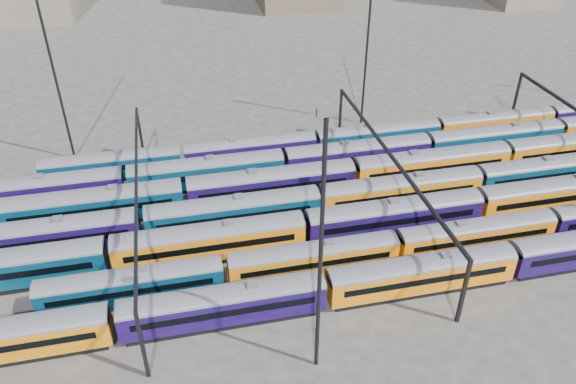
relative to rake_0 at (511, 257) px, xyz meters
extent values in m
plane|color=#3C3733|center=(-18.38, 15.00, -2.65)|extent=(500.00, 500.00, 0.00)
cube|color=black|center=(-51.48, 0.00, -2.30)|extent=(18.99, 2.46, 0.70)
cube|color=black|center=(-30.89, 0.00, -2.30)|extent=(18.99, 2.46, 0.70)
cube|color=#130739|center=(-30.89, 0.00, -0.50)|extent=(19.99, 2.90, 2.90)
cylinder|color=#4C4C51|center=(-30.89, 0.00, 0.95)|extent=(19.99, 2.90, 2.90)
cube|color=black|center=(-30.89, -1.47, -0.15)|extent=(17.59, 0.06, 0.75)
cube|color=black|center=(-30.89, 1.47, -0.15)|extent=(17.59, 0.06, 0.75)
cube|color=slate|center=(-30.89, 0.00, 1.72)|extent=(1.00, 0.90, 0.35)
cube|color=black|center=(-10.30, 0.00, -2.30)|extent=(18.99, 2.46, 0.70)
cube|color=#D16E08|center=(-10.30, 0.00, -0.50)|extent=(19.99, 2.90, 2.90)
cylinder|color=#4C4C51|center=(-10.30, 0.00, 0.95)|extent=(19.99, 2.90, 2.90)
cube|color=black|center=(-10.30, -1.47, -0.15)|extent=(17.59, 0.06, 0.75)
cube|color=black|center=(-10.30, 1.47, -0.15)|extent=(17.59, 0.06, 0.75)
cube|color=slate|center=(-10.30, 0.00, 1.72)|extent=(1.00, 0.90, 0.35)
cube|color=black|center=(-39.65, 5.00, -2.33)|extent=(17.61, 2.28, 0.65)
cube|color=#042B43|center=(-39.65, 5.00, -0.66)|extent=(18.54, 2.69, 2.69)
cylinder|color=#4C4C51|center=(-39.65, 5.00, 0.69)|extent=(18.54, 2.69, 2.69)
cube|color=black|center=(-39.65, 3.64, -0.33)|extent=(16.31, 0.06, 0.70)
cube|color=black|center=(-39.65, 6.36, -0.33)|extent=(16.31, 0.06, 0.70)
cube|color=slate|center=(-39.65, 5.00, 1.40)|extent=(0.93, 0.83, 0.32)
cube|color=black|center=(-20.51, 5.00, -2.33)|extent=(17.61, 2.28, 0.65)
cube|color=#D16E08|center=(-20.51, 5.00, -0.66)|extent=(18.54, 2.69, 2.69)
cylinder|color=#4C4C51|center=(-20.51, 5.00, 0.69)|extent=(18.54, 2.69, 2.69)
cube|color=black|center=(-20.51, 3.64, -0.33)|extent=(16.31, 0.06, 0.70)
cube|color=black|center=(-20.51, 6.36, -0.33)|extent=(16.31, 0.06, 0.70)
cube|color=slate|center=(-20.51, 5.00, 1.40)|extent=(0.93, 0.83, 0.32)
cube|color=black|center=(-1.37, 5.00, -2.33)|extent=(17.61, 2.28, 0.65)
cube|color=#D16E08|center=(-1.37, 5.00, -0.66)|extent=(18.54, 2.69, 2.69)
cylinder|color=#4C4C51|center=(-1.37, 5.00, 0.69)|extent=(18.54, 2.69, 2.69)
cube|color=black|center=(-1.37, 3.64, -0.33)|extent=(16.31, 0.06, 0.70)
cube|color=black|center=(-1.37, 6.36, -0.33)|extent=(16.31, 0.06, 0.70)
cube|color=slate|center=(-1.37, 5.00, 1.40)|extent=(0.93, 0.83, 0.32)
cube|color=black|center=(-52.94, 10.00, -2.28)|extent=(20.14, 2.61, 0.74)
cube|color=#042B43|center=(-52.94, 10.00, -0.37)|extent=(21.20, 3.07, 3.07)
cube|color=black|center=(-52.94, 11.56, 0.00)|extent=(18.65, 0.06, 0.79)
cube|color=black|center=(-31.14, 10.00, -2.28)|extent=(20.14, 2.61, 0.74)
cube|color=#D16E08|center=(-31.14, 10.00, -0.37)|extent=(21.20, 3.07, 3.07)
cylinder|color=#4C4C51|center=(-31.14, 10.00, 1.17)|extent=(21.20, 3.07, 3.07)
cube|color=black|center=(-31.14, 8.44, 0.00)|extent=(18.65, 0.06, 0.79)
cube|color=black|center=(-31.14, 11.56, 0.00)|extent=(18.65, 0.06, 0.79)
cube|color=slate|center=(-31.14, 10.00, 1.98)|extent=(1.06, 0.95, 0.37)
cube|color=black|center=(-9.34, 10.00, -2.28)|extent=(20.14, 2.61, 0.74)
cube|color=#130739|center=(-9.34, 10.00, -0.37)|extent=(21.20, 3.07, 3.07)
cylinder|color=#4C4C51|center=(-9.34, 10.00, 1.17)|extent=(21.20, 3.07, 3.07)
cube|color=black|center=(-9.34, 8.44, 0.00)|extent=(18.65, 0.06, 0.79)
cube|color=black|center=(-9.34, 11.56, 0.00)|extent=(18.65, 0.06, 0.79)
cube|color=slate|center=(-9.34, 10.00, 1.98)|extent=(1.06, 0.95, 0.37)
cube|color=black|center=(12.46, 10.00, -2.28)|extent=(20.14, 2.61, 0.74)
cube|color=#D16E08|center=(12.46, 10.00, -0.37)|extent=(21.20, 3.07, 3.07)
cylinder|color=#4C4C51|center=(12.46, 10.00, 1.17)|extent=(21.20, 3.07, 3.07)
cube|color=black|center=(12.46, 8.44, 0.00)|extent=(18.65, 0.06, 0.79)
cube|color=black|center=(12.46, 11.56, 0.00)|extent=(18.65, 0.06, 0.79)
cube|color=slate|center=(12.46, 10.00, 1.98)|extent=(1.06, 0.95, 0.37)
cube|color=black|center=(-49.12, 15.00, -2.29)|extent=(19.69, 2.56, 0.73)
cube|color=#130739|center=(-49.12, 15.00, -0.42)|extent=(20.73, 3.01, 3.01)
cylinder|color=#4C4C51|center=(-49.12, 15.00, 1.08)|extent=(20.73, 3.01, 3.01)
cube|color=black|center=(-49.12, 13.48, -0.06)|extent=(18.24, 0.06, 0.78)
cube|color=black|center=(-49.12, 16.52, -0.06)|extent=(18.24, 0.06, 0.78)
cube|color=slate|center=(-49.12, 15.00, 1.88)|extent=(1.04, 0.93, 0.36)
cube|color=black|center=(-27.79, 15.00, -2.29)|extent=(19.69, 2.56, 0.73)
cube|color=#042B43|center=(-27.79, 15.00, -0.42)|extent=(20.73, 3.01, 3.01)
cylinder|color=#4C4C51|center=(-27.79, 15.00, 1.08)|extent=(20.73, 3.01, 3.01)
cube|color=black|center=(-27.79, 13.48, -0.06)|extent=(18.24, 0.06, 0.78)
cube|color=black|center=(-27.79, 16.52, -0.06)|extent=(18.24, 0.06, 0.78)
cube|color=slate|center=(-27.79, 15.00, 1.88)|extent=(1.04, 0.93, 0.36)
cube|color=black|center=(-6.46, 15.00, -2.29)|extent=(19.69, 2.56, 0.73)
cube|color=#D16E08|center=(-6.46, 15.00, -0.42)|extent=(20.73, 3.01, 3.01)
cylinder|color=#4C4C51|center=(-6.46, 15.00, 1.08)|extent=(20.73, 3.01, 3.01)
cube|color=black|center=(-6.46, 13.48, -0.06)|extent=(18.24, 0.06, 0.78)
cube|color=black|center=(-6.46, 16.52, -0.06)|extent=(18.24, 0.06, 0.78)
cube|color=slate|center=(-6.46, 15.00, 1.88)|extent=(1.04, 0.93, 0.36)
cube|color=black|center=(14.87, 15.00, -2.29)|extent=(19.69, 2.56, 0.73)
cube|color=#042B43|center=(14.87, 15.00, -0.42)|extent=(20.73, 3.01, 3.01)
cylinder|color=#4C4C51|center=(14.87, 15.00, 1.08)|extent=(20.73, 3.01, 3.01)
cube|color=black|center=(14.87, 13.48, -0.06)|extent=(18.24, 0.06, 0.78)
cube|color=black|center=(14.87, 16.52, -0.06)|extent=(18.24, 0.06, 0.78)
cube|color=slate|center=(14.87, 15.00, 1.88)|extent=(1.04, 0.93, 0.36)
cube|color=black|center=(-44.30, 20.00, -2.27)|extent=(20.48, 2.66, 0.75)
cube|color=#042B43|center=(-44.30, 20.00, -0.33)|extent=(21.56, 3.13, 3.13)
cylinder|color=#4C4C51|center=(-44.30, 20.00, 1.23)|extent=(21.56, 3.13, 3.13)
cube|color=black|center=(-44.30, 18.42, 0.04)|extent=(18.97, 0.06, 0.81)
cube|color=black|center=(-44.30, 21.58, 0.04)|extent=(18.97, 0.06, 0.81)
cube|color=slate|center=(-44.30, 20.00, 2.06)|extent=(1.08, 0.97, 0.38)
cube|color=black|center=(-22.14, 20.00, -2.27)|extent=(20.48, 2.66, 0.75)
cube|color=#130739|center=(-22.14, 20.00, -0.33)|extent=(21.56, 3.13, 3.13)
cylinder|color=#4C4C51|center=(-22.14, 20.00, 1.23)|extent=(21.56, 3.13, 3.13)
cube|color=black|center=(-22.14, 18.42, 0.04)|extent=(18.97, 0.06, 0.81)
cube|color=black|center=(-22.14, 21.58, 0.04)|extent=(18.97, 0.06, 0.81)
cube|color=slate|center=(-22.14, 20.00, 2.06)|extent=(1.08, 0.97, 0.38)
cube|color=black|center=(0.02, 20.00, -2.27)|extent=(20.48, 2.66, 0.75)
cube|color=#D16E08|center=(0.02, 20.00, -0.33)|extent=(21.56, 3.13, 3.13)
cylinder|color=#4C4C51|center=(0.02, 20.00, 1.23)|extent=(21.56, 3.13, 3.13)
cube|color=black|center=(0.02, 18.42, 0.04)|extent=(18.97, 0.06, 0.81)
cube|color=black|center=(0.02, 21.58, 0.04)|extent=(18.97, 0.06, 0.81)
cube|color=slate|center=(0.02, 20.00, 2.06)|extent=(1.08, 0.97, 0.38)
cube|color=black|center=(22.18, 20.00, -2.27)|extent=(20.48, 2.66, 0.75)
cube|color=#D16E08|center=(22.18, 20.00, -0.33)|extent=(21.56, 3.13, 3.13)
cube|color=black|center=(22.18, 21.58, 0.04)|extent=(18.97, 0.06, 0.81)
cube|color=black|center=(-51.12, 25.00, -2.29)|extent=(19.51, 2.53, 0.72)
cube|color=#130739|center=(-51.12, 25.00, -0.44)|extent=(20.54, 2.98, 2.98)
cylinder|color=#4C4C51|center=(-51.12, 25.00, 1.05)|extent=(20.54, 2.98, 2.98)
cube|color=black|center=(-51.12, 23.49, -0.09)|extent=(18.07, 0.06, 0.77)
cube|color=black|center=(-51.12, 26.51, -0.09)|extent=(18.07, 0.06, 0.77)
cube|color=slate|center=(-51.12, 25.00, 1.84)|extent=(1.03, 0.92, 0.36)
cube|color=black|center=(-29.98, 25.00, -2.29)|extent=(19.51, 2.53, 0.72)
cube|color=#042B43|center=(-29.98, 25.00, -0.44)|extent=(20.54, 2.98, 2.98)
cylinder|color=#4C4C51|center=(-29.98, 25.00, 1.05)|extent=(20.54, 2.98, 2.98)
cube|color=black|center=(-29.98, 23.49, -0.09)|extent=(18.07, 0.06, 0.77)
cube|color=black|center=(-29.98, 26.51, -0.09)|extent=(18.07, 0.06, 0.77)
cube|color=slate|center=(-29.98, 25.00, 1.84)|extent=(1.03, 0.92, 0.36)
cube|color=black|center=(-8.84, 25.00, -2.29)|extent=(19.51, 2.53, 0.72)
cube|color=#130739|center=(-8.84, 25.00, -0.44)|extent=(20.54, 2.98, 2.98)
cylinder|color=#4C4C51|center=(-8.84, 25.00, 1.05)|extent=(20.54, 2.98, 2.98)
cube|color=black|center=(-8.84, 23.49, -0.09)|extent=(18.07, 0.06, 0.77)
cube|color=black|center=(-8.84, 26.51, -0.09)|extent=(18.07, 0.06, 0.77)
cube|color=slate|center=(-8.84, 25.00, 1.84)|extent=(1.03, 0.92, 0.36)
cube|color=black|center=(12.30, 25.00, -2.29)|extent=(19.51, 2.53, 0.72)
cube|color=#042B43|center=(12.30, 25.00, -0.44)|extent=(20.54, 2.98, 2.98)
cylinder|color=#4C4C51|center=(12.30, 25.00, 1.05)|extent=(20.54, 2.98, 2.98)
cube|color=black|center=(12.30, 23.49, -0.09)|extent=(18.07, 0.06, 0.77)
cube|color=black|center=(12.30, 26.51, -0.09)|extent=(18.07, 0.06, 0.77)
cube|color=slate|center=(12.30, 25.00, 1.84)|extent=(1.03, 0.92, 0.36)
cube|color=black|center=(-42.53, 30.00, -2.32)|extent=(17.74, 2.30, 0.65)
cube|color=#042B43|center=(-42.53, 30.00, -0.64)|extent=(18.68, 2.71, 2.71)
cylinder|color=#4C4C51|center=(-42.53, 30.00, 0.71)|extent=(18.68, 2.71, 2.71)
cube|color=black|center=(-42.53, 28.63, -0.32)|extent=(16.44, 0.06, 0.70)
cube|color=black|center=(-42.53, 31.37, -0.32)|extent=(16.44, 0.06, 0.70)
cube|color=slate|center=(-42.53, 30.00, 1.43)|extent=(0.93, 0.84, 0.33)
cube|color=black|center=(-23.25, 30.00, -2.32)|extent=(17.74, 2.30, 0.65)
cube|color=#130739|center=(-23.25, 30.00, -0.64)|extent=(18.68, 2.71, 2.71)
cylinder|color=#4C4C51|center=(-23.25, 30.00, 0.71)|extent=(18.68, 2.71, 2.71)
cube|color=black|center=(-23.25, 28.63, -0.32)|extent=(16.44, 0.06, 0.70)
cube|color=black|center=(-23.25, 31.37, -0.32)|extent=(16.44, 0.06, 0.70)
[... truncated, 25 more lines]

